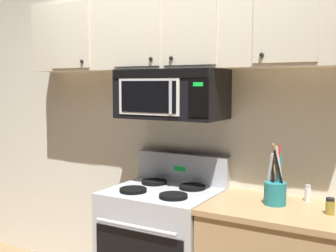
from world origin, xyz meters
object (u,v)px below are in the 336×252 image
object	(u,v)px
spice_jar	(330,206)
over_range_microwave	(171,94)
stove_range	(163,249)
utensil_crock_teal	(275,189)
salt_shaker	(308,193)

from	to	relation	value
spice_jar	over_range_microwave	bearing A→B (deg)	173.68
over_range_microwave	stove_range	bearing A→B (deg)	-89.86
utensil_crock_teal	spice_jar	distance (m)	0.34
stove_range	salt_shaker	world-z (taller)	stove_range
salt_shaker	utensil_crock_teal	bearing A→B (deg)	-131.91
spice_jar	utensil_crock_teal	bearing A→B (deg)	172.53
spice_jar	stove_range	bearing A→B (deg)	179.64
stove_range	salt_shaker	size ratio (longest dim) A/B	10.68
stove_range	spice_jar	world-z (taller)	stove_range
utensil_crock_teal	spice_jar	bearing A→B (deg)	-7.47
over_range_microwave	utensil_crock_teal	xyz separation A→B (m)	(0.78, -0.08, -0.58)
utensil_crock_teal	spice_jar	xyz separation A→B (m)	(0.33, -0.04, -0.05)
over_range_microwave	utensil_crock_teal	world-z (taller)	over_range_microwave
salt_shaker	over_range_microwave	bearing A→B (deg)	-173.99
over_range_microwave	salt_shaker	xyz separation A→B (m)	(0.94, 0.10, -0.62)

